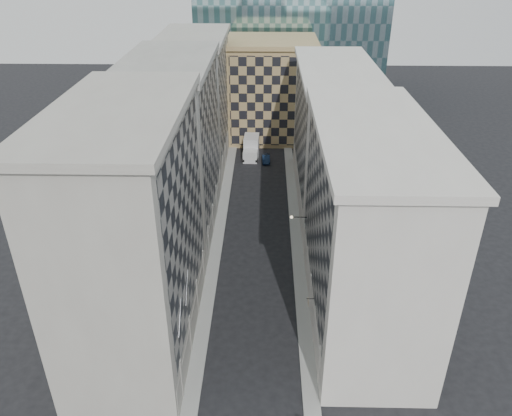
# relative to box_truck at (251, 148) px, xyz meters

# --- Properties ---
(sidewalk_west) EXTENTS (1.50, 100.00, 0.15)m
(sidewalk_west) POSITION_rel_box_truck_xyz_m (-3.63, -27.15, -1.48)
(sidewalk_west) COLOR #989893
(sidewalk_west) RESTS_ON ground
(sidewalk_east) EXTENTS (1.50, 100.00, 0.15)m
(sidewalk_east) POSITION_rel_box_truck_xyz_m (6.87, -27.15, -1.48)
(sidewalk_east) COLOR #989893
(sidewalk_east) RESTS_ON ground
(bldg_left_a) EXTENTS (10.80, 22.80, 23.70)m
(bldg_left_a) POSITION_rel_box_truck_xyz_m (-9.26, -46.15, 10.27)
(bldg_left_a) COLOR #9B958B
(bldg_left_a) RESTS_ON ground
(bldg_left_b) EXTENTS (10.80, 22.80, 22.70)m
(bldg_left_b) POSITION_rel_box_truck_xyz_m (-9.26, -24.15, 9.77)
(bldg_left_b) COLOR gray
(bldg_left_b) RESTS_ON ground
(bldg_left_c) EXTENTS (10.80, 22.80, 21.70)m
(bldg_left_c) POSITION_rel_box_truck_xyz_m (-9.26, -2.15, 9.27)
(bldg_left_c) COLOR #9B958B
(bldg_left_c) RESTS_ON ground
(bldg_right_a) EXTENTS (10.80, 26.80, 20.70)m
(bldg_right_a) POSITION_rel_box_truck_xyz_m (12.50, -42.15, 8.77)
(bldg_right_a) COLOR beige
(bldg_right_a) RESTS_ON ground
(bldg_right_b) EXTENTS (10.80, 28.80, 19.70)m
(bldg_right_b) POSITION_rel_box_truck_xyz_m (12.52, -15.15, 8.30)
(bldg_right_b) COLOR beige
(bldg_right_b) RESTS_ON ground
(tan_block) EXTENTS (16.80, 14.80, 18.80)m
(tan_block) POSITION_rel_box_truck_xyz_m (3.62, 10.75, 7.88)
(tan_block) COLOR #A38C56
(tan_block) RESTS_ON ground
(flagpoles_left) EXTENTS (0.10, 6.33, 2.33)m
(flagpoles_left) POSITION_rel_box_truck_xyz_m (-4.28, -51.15, 6.45)
(flagpoles_left) COLOR gray
(flagpoles_left) RESTS_ON ground
(bracket_lamp) EXTENTS (1.98, 0.36, 0.36)m
(bracket_lamp) POSITION_rel_box_truck_xyz_m (6.00, -33.15, 4.65)
(bracket_lamp) COLOR black
(bracket_lamp) RESTS_ON ground
(box_truck) EXTENTS (2.89, 6.59, 3.56)m
(box_truck) POSITION_rel_box_truck_xyz_m (0.00, 0.00, 0.00)
(box_truck) COLOR silver
(box_truck) RESTS_ON ground
(dark_car) EXTENTS (1.41, 3.81, 1.24)m
(dark_car) POSITION_rel_box_truck_xyz_m (2.73, -2.67, -0.93)
(dark_car) COLOR #0F1E39
(dark_car) RESTS_ON ground
(shop_sign) EXTENTS (0.76, 0.67, 0.74)m
(shop_sign) POSITION_rel_box_truck_xyz_m (7.04, -45.79, 2.29)
(shop_sign) COLOR black
(shop_sign) RESTS_ON ground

